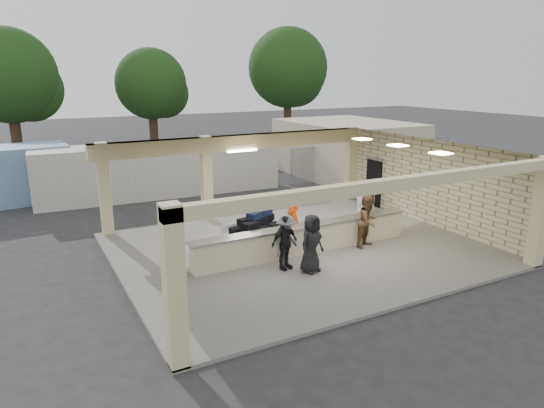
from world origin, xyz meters
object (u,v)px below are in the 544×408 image
passenger_a (368,221)px  passenger_d (311,243)px  baggage_counter (306,239)px  passenger_b (285,243)px  car_white_b (368,153)px  luggage_cart (257,228)px  car_white_a (313,153)px  passenger_c (286,242)px  drum_fan (366,200)px  car_dark (281,154)px  baggage_handler (293,214)px  container_white (161,169)px

passenger_a → passenger_d: size_ratio=1.01×
baggage_counter → passenger_b: 1.66m
baggage_counter → car_white_b: car_white_b is taller
baggage_counter → passenger_a: bearing=-12.7°
baggage_counter → luggage_cart: 1.72m
baggage_counter → car_white_a: 17.14m
passenger_a → passenger_c: (-3.47, -0.34, -0.06)m
passenger_a → passenger_b: 3.59m
passenger_c → car_white_a: size_ratio=0.31×
drum_fan → passenger_c: bearing=-151.8°
passenger_b → car_dark: 18.61m
baggage_counter → passenger_a: size_ratio=4.52×
baggage_handler → car_white_b: size_ratio=0.41×
passenger_d → container_white: size_ratio=0.15×
car_white_b → passenger_c: bearing=144.6°
passenger_b → drum_fan: bearing=18.8°
luggage_cart → car_white_b: (14.50, 11.91, -0.14)m
passenger_c → passenger_d: bearing=-78.2°
passenger_c → container_white: size_ratio=0.14×
passenger_c → car_white_b: size_ratio=0.40×
luggage_cart → drum_fan: size_ratio=2.80×
luggage_cart → baggage_handler: size_ratio=1.46×
luggage_cart → passenger_b: size_ratio=1.48×
passenger_b → car_white_a: passenger_b is taller
baggage_handler → drum_fan: bearing=108.6°
luggage_cart → passenger_d: size_ratio=1.39×
passenger_c → car_dark: passenger_c is taller
passenger_a → car_white_b: 17.56m
passenger_b → car_white_a: (10.87, 15.15, -0.16)m
baggage_handler → passenger_a: size_ratio=0.95×
baggage_counter → car_white_a: size_ratio=1.48×
luggage_cart → car_dark: (8.85, 14.17, -0.09)m
baggage_handler → car_white_a: bearing=144.6°
car_dark → passenger_d: bearing=149.2°
passenger_a → container_white: bearing=92.5°
car_white_b → car_dark: car_dark is taller
luggage_cart → car_dark: size_ratio=0.60×
passenger_d → baggage_handler: bearing=51.5°
drum_fan → passenger_a: passenger_a is taller
passenger_b → car_dark: (8.99, 16.29, -0.25)m
car_white_b → car_dark: size_ratio=0.99×
drum_fan → baggage_handler: size_ratio=0.52×
passenger_a → container_white: (-4.05, 11.30, 0.29)m
baggage_counter → passenger_c: passenger_c is taller
passenger_b → car_white_b: (14.64, 14.03, -0.29)m
passenger_a → passenger_b: size_ratio=1.06×
passenger_b → car_dark: bearing=47.6°
baggage_handler → passenger_c: (-1.71, -2.47, -0.02)m
baggage_counter → baggage_handler: baggage_handler is taller
drum_fan → passenger_c: size_ratio=0.53×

